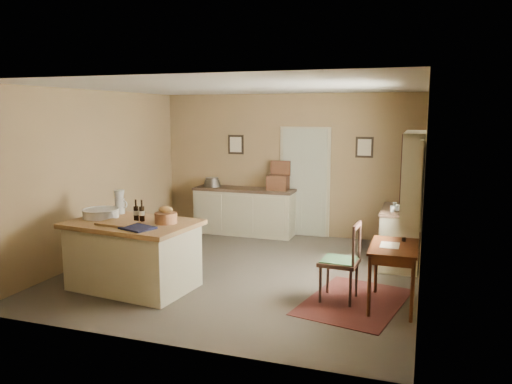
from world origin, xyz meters
TOP-DOWN VIEW (x-y plane):
  - ground at (0.00, 0.00)m, footprint 5.00×5.00m
  - wall_back at (0.00, 2.50)m, footprint 5.00×0.10m
  - wall_front at (0.00, -2.50)m, footprint 5.00×0.10m
  - wall_left at (-2.50, 0.00)m, footprint 0.10×5.00m
  - wall_right at (2.50, 0.00)m, footprint 0.10×5.00m
  - ceiling at (0.00, 0.00)m, footprint 5.00×5.00m
  - door at (0.35, 2.47)m, footprint 0.97×0.06m
  - framed_prints at (0.20, 2.48)m, footprint 2.82×0.02m
  - window at (2.42, -0.20)m, footprint 0.25×1.99m
  - work_island at (-1.16, -1.12)m, footprint 1.78×1.27m
  - sideboard at (-0.77, 2.20)m, footprint 1.97×0.56m
  - rug at (1.75, -0.70)m, footprint 1.40×1.79m
  - writing_desk at (2.20, -0.70)m, footprint 0.55×0.91m
  - desk_chair at (1.55, -0.71)m, footprint 0.49×0.49m
  - right_cabinet at (2.20, 1.04)m, footprint 0.58×1.04m
  - shelving_unit at (2.35, 1.96)m, footprint 0.34×0.90m

SIDE VIEW (x-z plane):
  - ground at x=0.00m, z-range 0.00..0.00m
  - rug at x=1.75m, z-range 0.00..0.01m
  - right_cabinet at x=2.20m, z-range -0.04..0.95m
  - sideboard at x=-0.77m, z-range -0.11..1.07m
  - work_island at x=-1.16m, z-range -0.12..1.08m
  - desk_chair at x=1.55m, z-range 0.00..0.99m
  - writing_desk at x=2.20m, z-range 0.26..1.08m
  - shelving_unit at x=2.35m, z-range 0.00..2.01m
  - door at x=0.35m, z-range 0.00..2.11m
  - wall_back at x=0.00m, z-range 0.00..2.70m
  - wall_front at x=0.00m, z-range 0.00..2.70m
  - wall_left at x=-2.50m, z-range 0.00..2.70m
  - wall_right at x=2.50m, z-range 0.00..2.70m
  - window at x=2.42m, z-range 0.99..2.11m
  - framed_prints at x=0.20m, z-range 1.53..1.91m
  - ceiling at x=0.00m, z-range 2.70..2.70m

